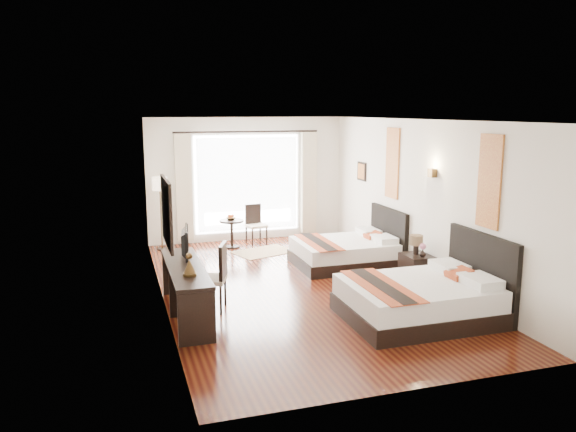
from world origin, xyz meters
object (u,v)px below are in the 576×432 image
object	(u,v)px
console_desk	(186,291)
television	(181,242)
window_chair	(256,232)
nightstand	(417,270)
desk_chair	(211,290)
bed_far	(348,251)
vase	(422,255)
fruit_bowl	(231,219)
floor_lamp	(160,189)
table_lamp	(416,242)
side_table	(232,234)
bed_near	(423,298)

from	to	relation	value
console_desk	television	xyz separation A→B (m)	(0.02, 0.55, 0.60)
console_desk	window_chair	bearing A→B (deg)	63.12
nightstand	desk_chair	bearing A→B (deg)	-177.09
bed_far	television	size ratio (longest dim) A/B	2.47
vase	fruit_bowl	world-z (taller)	fruit_bowl
nightstand	floor_lamp	world-z (taller)	floor_lamp
bed_far	vase	xyz separation A→B (m)	(0.64, -1.63, 0.28)
bed_far	television	xyz separation A→B (m)	(-3.32, -1.27, 0.70)
fruit_bowl	console_desk	bearing A→B (deg)	-110.61
vase	fruit_bowl	size ratio (longest dim) A/B	0.61
table_lamp	floor_lamp	bearing A→B (deg)	136.55
table_lamp	window_chair	distance (m)	4.19
side_table	nightstand	bearing A→B (deg)	-54.95
fruit_bowl	side_table	bearing A→B (deg)	-70.20
nightstand	vase	distance (m)	0.33
desk_chair	television	bearing A→B (deg)	-26.53
fruit_bowl	window_chair	size ratio (longest dim) A/B	0.23
console_desk	desk_chair	size ratio (longest dim) A/B	2.15
television	window_chair	xyz separation A→B (m)	(2.05, 3.54, -0.71)
console_desk	television	bearing A→B (deg)	87.92
console_desk	bed_far	bearing A→B (deg)	28.66
floor_lamp	window_chair	world-z (taller)	floor_lamp
bed_far	side_table	xyz separation A→B (m)	(-1.86, 2.06, 0.03)
television	side_table	xyz separation A→B (m)	(1.46, 3.33, -0.67)
bed_far	side_table	distance (m)	2.77
table_lamp	desk_chair	distance (m)	3.61
fruit_bowl	window_chair	distance (m)	0.73
floor_lamp	console_desk	bearing A→B (deg)	-90.09
bed_near	table_lamp	distance (m)	1.72
console_desk	television	world-z (taller)	television
vase	floor_lamp	size ratio (longest dim) A/B	0.08
nightstand	table_lamp	xyz separation A→B (m)	(-0.00, 0.05, 0.48)
bed_near	bed_far	distance (m)	2.94
vase	desk_chair	size ratio (longest dim) A/B	0.12
bed_near	console_desk	size ratio (longest dim) A/B	0.96
table_lamp	desk_chair	xyz separation A→B (m)	(-3.57, -0.23, -0.43)
console_desk	bed_near	bearing A→B (deg)	-18.98
nightstand	floor_lamp	bearing A→B (deg)	136.19
desk_chair	floor_lamp	size ratio (longest dim) A/B	0.65
window_chair	vase	bearing A→B (deg)	15.83
bed_near	fruit_bowl	world-z (taller)	bed_near
floor_lamp	fruit_bowl	size ratio (longest dim) A/B	7.67
side_table	fruit_bowl	xyz separation A→B (m)	(-0.01, 0.02, 0.33)
vase	console_desk	size ratio (longest dim) A/B	0.06
bed_far	bed_near	bearing A→B (deg)	-91.96
television	window_chair	size ratio (longest dim) A/B	0.88
bed_far	vase	size ratio (longest dim) A/B	15.34
television	floor_lamp	xyz separation A→B (m)	(-0.01, 3.58, 0.35)
floor_lamp	fruit_bowl	world-z (taller)	floor_lamp
bed_near	vase	distance (m)	1.52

